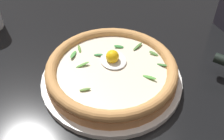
# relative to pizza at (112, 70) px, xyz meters

# --- Properties ---
(ground_plane) EXTENTS (2.40, 2.40, 0.03)m
(ground_plane) POSITION_rel_pizza_xyz_m (-0.01, -0.00, -0.05)
(ground_plane) COLOR black
(ground_plane) RESTS_ON ground
(pizza_plate) EXTENTS (0.30, 0.30, 0.01)m
(pizza_plate) POSITION_rel_pizza_xyz_m (0.00, -0.00, -0.03)
(pizza_plate) COLOR white
(pizza_plate) RESTS_ON ground
(pizza) EXTENTS (0.28, 0.28, 0.05)m
(pizza) POSITION_rel_pizza_xyz_m (0.00, 0.00, 0.00)
(pizza) COLOR tan
(pizza) RESTS_ON pizza_plate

